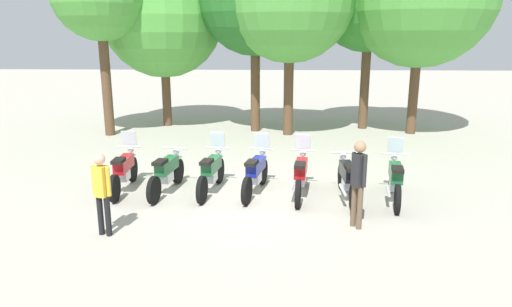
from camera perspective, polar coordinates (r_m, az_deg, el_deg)
name	(u,v)px	position (r m, az deg, el deg)	size (l,w,h in m)	color
ground_plane	(255,195)	(11.08, -0.10, -5.16)	(80.00, 80.00, 0.00)	#ADA899
motorcycle_0	(124,170)	(11.73, -15.89, -1.96)	(0.62, 2.19, 1.37)	black
motorcycle_1	(167,172)	(11.34, -10.89, -2.29)	(0.69, 2.18, 0.99)	black
motorcycle_2	(211,171)	(11.22, -5.48, -2.19)	(0.68, 2.18, 1.37)	black
motorcycle_3	(256,172)	(11.09, -0.03, -2.32)	(0.76, 2.16, 1.37)	black
motorcycle_4	(301,174)	(10.97, 5.50, -2.58)	(0.66, 2.19, 1.37)	black
motorcycle_5	(347,178)	(10.88, 11.15, -3.02)	(0.62, 2.19, 0.99)	black
motorcycle_6	(395,179)	(11.06, 16.70, -3.00)	(0.72, 2.17, 1.37)	black
person_0	(358,177)	(9.18, 12.45, -2.85)	(0.32, 0.38, 1.76)	brown
person_1	(102,189)	(9.12, -18.38, -4.12)	(0.40, 0.27, 1.60)	black
tree_1	(163,16)	(19.58, -11.37, 16.16)	(4.83, 4.83, 6.82)	brown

